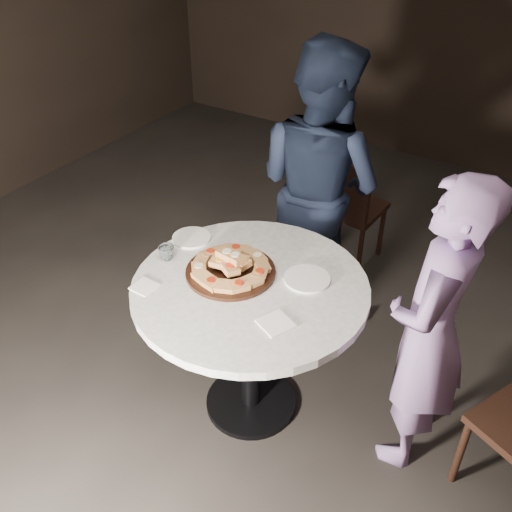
{
  "coord_description": "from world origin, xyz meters",
  "views": [
    {
      "loc": [
        1.24,
        -1.77,
        2.48
      ],
      "look_at": [
        0.1,
        0.03,
        0.97
      ],
      "focal_mm": 40.0,
      "sensor_mm": 36.0,
      "label": 1
    }
  ],
  "objects_px": {
    "table": "(250,309)",
    "diner_teal": "(430,331)",
    "water_glass": "(167,253)",
    "chair_far": "(347,205)",
    "serving_board": "(231,272)",
    "focaccia_pile": "(231,265)",
    "diner_navy": "(319,186)"
  },
  "relations": [
    {
      "from": "table",
      "to": "diner_navy",
      "type": "relative_size",
      "value": 0.7
    },
    {
      "from": "focaccia_pile",
      "to": "diner_navy",
      "type": "xyz_separation_m",
      "value": [
        -0.02,
        0.95,
        -0.02
      ]
    },
    {
      "from": "diner_navy",
      "to": "diner_teal",
      "type": "distance_m",
      "value": 1.21
    },
    {
      "from": "serving_board",
      "to": "diner_navy",
      "type": "relative_size",
      "value": 0.25
    },
    {
      "from": "serving_board",
      "to": "water_glass",
      "type": "distance_m",
      "value": 0.34
    },
    {
      "from": "table",
      "to": "focaccia_pile",
      "type": "distance_m",
      "value": 0.24
    },
    {
      "from": "diner_navy",
      "to": "diner_teal",
      "type": "xyz_separation_m",
      "value": [
        0.94,
        -0.76,
        -0.1
      ]
    },
    {
      "from": "diner_teal",
      "to": "table",
      "type": "bearing_deg",
      "value": -77.22
    },
    {
      "from": "serving_board",
      "to": "focaccia_pile",
      "type": "distance_m",
      "value": 0.04
    },
    {
      "from": "table",
      "to": "diner_teal",
      "type": "relative_size",
      "value": 0.79
    },
    {
      "from": "table",
      "to": "water_glass",
      "type": "xyz_separation_m",
      "value": [
        -0.46,
        -0.05,
        0.19
      ]
    },
    {
      "from": "focaccia_pile",
      "to": "diner_navy",
      "type": "relative_size",
      "value": 0.22
    },
    {
      "from": "table",
      "to": "focaccia_pile",
      "type": "height_order",
      "value": "focaccia_pile"
    },
    {
      "from": "focaccia_pile",
      "to": "chair_far",
      "type": "xyz_separation_m",
      "value": [
        -0.03,
        1.44,
        -0.39
      ]
    },
    {
      "from": "focaccia_pile",
      "to": "diner_teal",
      "type": "xyz_separation_m",
      "value": [
        0.92,
        0.19,
        -0.12
      ]
    },
    {
      "from": "table",
      "to": "serving_board",
      "type": "height_order",
      "value": "serving_board"
    },
    {
      "from": "serving_board",
      "to": "diner_teal",
      "type": "bearing_deg",
      "value": 12.05
    },
    {
      "from": "water_glass",
      "to": "chair_far",
      "type": "bearing_deg",
      "value": 78.47
    },
    {
      "from": "table",
      "to": "focaccia_pile",
      "type": "bearing_deg",
      "value": 169.78
    },
    {
      "from": "chair_far",
      "to": "diner_navy",
      "type": "relative_size",
      "value": 0.49
    },
    {
      "from": "serving_board",
      "to": "chair_far",
      "type": "bearing_deg",
      "value": 90.93
    },
    {
      "from": "chair_far",
      "to": "diner_navy",
      "type": "xyz_separation_m",
      "value": [
        0.0,
        -0.49,
        0.37
      ]
    },
    {
      "from": "table",
      "to": "diner_teal",
      "type": "bearing_deg",
      "value": 15.21
    },
    {
      "from": "water_glass",
      "to": "diner_navy",
      "type": "distance_m",
      "value": 1.07
    },
    {
      "from": "table",
      "to": "serving_board",
      "type": "bearing_deg",
      "value": 170.86
    },
    {
      "from": "focaccia_pile",
      "to": "diner_teal",
      "type": "bearing_deg",
      "value": 11.95
    },
    {
      "from": "water_glass",
      "to": "table",
      "type": "bearing_deg",
      "value": 6.32
    },
    {
      "from": "serving_board",
      "to": "water_glass",
      "type": "bearing_deg",
      "value": -168.02
    },
    {
      "from": "table",
      "to": "chair_far",
      "type": "height_order",
      "value": "chair_far"
    },
    {
      "from": "table",
      "to": "serving_board",
      "type": "xyz_separation_m",
      "value": [
        -0.12,
        0.02,
        0.16
      ]
    },
    {
      "from": "focaccia_pile",
      "to": "diner_navy",
      "type": "height_order",
      "value": "diner_navy"
    },
    {
      "from": "water_glass",
      "to": "diner_teal",
      "type": "bearing_deg",
      "value": 12.03
    }
  ]
}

